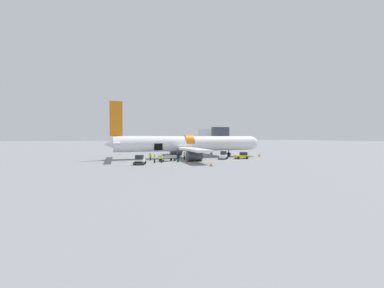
{
  "coord_description": "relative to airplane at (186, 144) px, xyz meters",
  "views": [
    {
      "loc": [
        -11.9,
        -45.66,
        4.6
      ],
      "look_at": [
        2.82,
        0.73,
        3.13
      ],
      "focal_mm": 22.0,
      "sensor_mm": 36.0,
      "label": 1
    }
  ],
  "objects": [
    {
      "name": "safety_cone_engine_left",
      "position": [
        -0.31,
        -15.11,
        -2.69
      ],
      "size": [
        0.58,
        0.58,
        0.71
      ],
      "color": "black",
      "rests_on": "ground_plane"
    },
    {
      "name": "jet_bridge_stub",
      "position": [
        9.16,
        6.94,
        2.04
      ],
      "size": [
        3.98,
        12.66,
        6.94
      ],
      "color": "#4C4C51",
      "rests_on": "ground_plane"
    },
    {
      "name": "safety_cone_wingtip",
      "position": [
        0.74,
        -7.19,
        -2.72
      ],
      "size": [
        0.58,
        0.58,
        0.66
      ],
      "color": "black",
      "rests_on": "ground_plane"
    },
    {
      "name": "suitcase_on_tarmac_upright",
      "position": [
        -3.85,
        -7.84,
        -2.72
      ],
      "size": [
        0.49,
        0.38,
        0.73
      ],
      "color": "#14472D",
      "rests_on": "ground_plane"
    },
    {
      "name": "baggage_tug_mid",
      "position": [
        -10.86,
        -9.69,
        -2.35
      ],
      "size": [
        2.32,
        2.63,
        1.61
      ],
      "color": "white",
      "rests_on": "ground_plane"
    },
    {
      "name": "ground_crew_loader_b",
      "position": [
        -6.95,
        -8.18,
        -2.19
      ],
      "size": [
        0.52,
        0.5,
        1.58
      ],
      "color": "#1E2338",
      "rests_on": "ground_plane"
    },
    {
      "name": "airplane",
      "position": [
        0.0,
        0.0,
        0.0
      ],
      "size": [
        34.86,
        27.86,
        11.73
      ],
      "color": "white",
      "rests_on": "ground_plane"
    },
    {
      "name": "ground_crew_driver",
      "position": [
        -1.49,
        -3.73,
        -2.19
      ],
      "size": [
        0.4,
        0.56,
        1.6
      ],
      "color": "black",
      "rests_on": "ground_plane"
    },
    {
      "name": "safety_cone_nose",
      "position": [
        17.75,
        -1.11,
        -2.65
      ],
      "size": [
        0.6,
        0.6,
        0.79
      ],
      "color": "black",
      "rests_on": "ground_plane"
    },
    {
      "name": "ground_plane",
      "position": [
        -2.44,
        -3.72,
        -3.03
      ],
      "size": [
        500.0,
        500.0,
        0.0
      ],
      "primitive_type": "plane",
      "color": "gray"
    },
    {
      "name": "baggage_tug_rear",
      "position": [
        6.59,
        -4.94,
        -2.34
      ],
      "size": [
        2.66,
        3.1,
        1.62
      ],
      "color": "white",
      "rests_on": "ground_plane"
    },
    {
      "name": "baggage_tug_lead",
      "position": [
        10.56,
        -5.6,
        -2.41
      ],
      "size": [
        3.05,
        2.27,
        1.4
      ],
      "color": "yellow",
      "rests_on": "ground_plane"
    },
    {
      "name": "apron_marking_line",
      "position": [
        0.02,
        -8.65,
        -3.02
      ],
      "size": [
        27.23,
        1.46,
        0.01
      ],
      "color": "yellow",
      "rests_on": "ground_plane"
    },
    {
      "name": "ground_crew_loader_a",
      "position": [
        -8.26,
        -3.33,
        -2.19
      ],
      "size": [
        0.56,
        0.41,
        1.6
      ],
      "color": "#1E2338",
      "rests_on": "ground_plane"
    },
    {
      "name": "baggage_cart_loading",
      "position": [
        -5.32,
        -5.51,
        -2.42
      ],
      "size": [
        4.35,
        2.44,
        1.24
      ],
      "color": "#B7BABF",
      "rests_on": "ground_plane"
    },
    {
      "name": "ground_crew_supervisor",
      "position": [
        -8.18,
        -8.24,
        -2.17
      ],
      "size": [
        0.52,
        0.52,
        1.62
      ],
      "color": "#1E2338",
      "rests_on": "ground_plane"
    }
  ]
}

